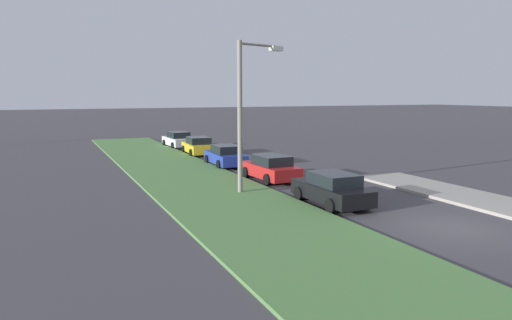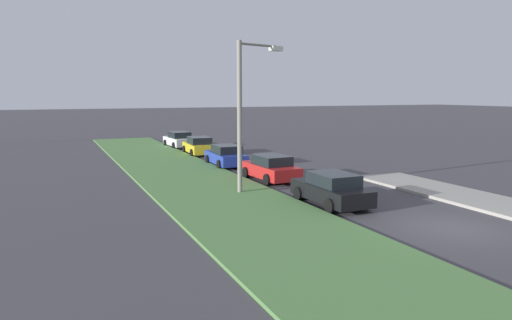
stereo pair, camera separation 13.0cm
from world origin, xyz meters
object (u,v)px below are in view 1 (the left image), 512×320
object	(u,v)px
parked_car_white	(178,140)
parked_car_black	(332,189)
parked_car_blue	(226,156)
parked_car_yellow	(198,146)
parked_car_red	(270,168)
streetlight	(245,106)

from	to	relation	value
parked_car_white	parked_car_black	bearing A→B (deg)	177.86
parked_car_blue	parked_car_yellow	bearing A→B (deg)	0.74
parked_car_red	parked_car_white	xyz separation A→B (m)	(18.57, 0.50, 0.00)
streetlight	parked_car_white	bearing A→B (deg)	-5.90
parked_car_black	parked_car_red	bearing A→B (deg)	-1.15
parked_car_blue	parked_car_yellow	xyz separation A→B (m)	(6.67, -0.11, 0.00)
parked_car_black	parked_car_blue	world-z (taller)	same
streetlight	parked_car_blue	bearing A→B (deg)	-14.20
parked_car_blue	streetlight	distance (m)	9.77
parked_car_black	parked_car_white	bearing A→B (deg)	0.83
parked_car_yellow	streetlight	size ratio (longest dim) A/B	0.58
parked_car_black	parked_car_yellow	bearing A→B (deg)	0.67
parked_car_yellow	streetlight	bearing A→B (deg)	174.25
parked_car_blue	parked_car_white	bearing A→B (deg)	1.83
parked_car_yellow	streetlight	distance (m)	16.05
parked_car_black	parked_car_red	world-z (taller)	same
parked_car_red	parked_car_yellow	world-z (taller)	same
parked_car_blue	streetlight	size ratio (longest dim) A/B	0.58
parked_car_yellow	parked_car_red	bearing A→B (deg)	-175.53
parked_car_red	parked_car_yellow	distance (m)	12.76
parked_car_blue	parked_car_white	size ratio (longest dim) A/B	0.99
parked_car_red	parked_car_blue	xyz separation A→B (m)	(6.09, 0.48, 0.00)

